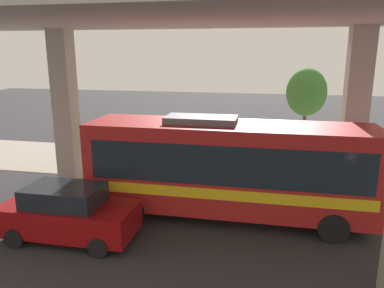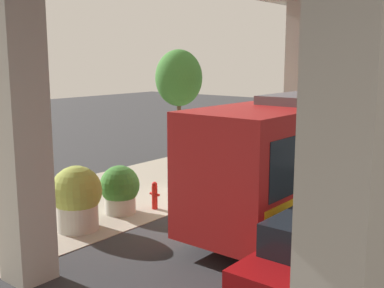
{
  "view_description": "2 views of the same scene",
  "coord_description": "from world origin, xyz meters",
  "px_view_note": "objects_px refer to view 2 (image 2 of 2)",
  "views": [
    {
      "loc": [
        16.37,
        2.97,
        6.09
      ],
      "look_at": [
        0.02,
        -0.41,
        1.94
      ],
      "focal_mm": 35.0,
      "sensor_mm": 36.0,
      "label": 1
    },
    {
      "loc": [
        9.59,
        -11.88,
        4.82
      ],
      "look_at": [
        0.01,
        -0.04,
        2.1
      ],
      "focal_mm": 45.0,
      "sensor_mm": 36.0,
      "label": 2
    }
  ],
  "objects_px": {
    "planter_middle": "(120,189)",
    "fire_hydrant": "(155,195)",
    "parked_car": "(325,261)",
    "planter_back": "(185,169)",
    "street_tree_near": "(179,78)",
    "bus": "(310,150)",
    "planter_front": "(77,198)"
  },
  "relations": [
    {
      "from": "bus",
      "to": "planter_back",
      "type": "xyz_separation_m",
      "value": [
        -4.67,
        -0.37,
        -1.23
      ]
    },
    {
      "from": "fire_hydrant",
      "to": "planter_back",
      "type": "bearing_deg",
      "value": 104.61
    },
    {
      "from": "planter_middle",
      "to": "parked_car",
      "type": "distance_m",
      "value": 7.5
    },
    {
      "from": "planter_back",
      "to": "parked_car",
      "type": "xyz_separation_m",
      "value": [
        7.38,
        -4.59,
        0.08
      ]
    },
    {
      "from": "bus",
      "to": "planter_back",
      "type": "distance_m",
      "value": 4.84
    },
    {
      "from": "planter_front",
      "to": "parked_car",
      "type": "height_order",
      "value": "planter_front"
    },
    {
      "from": "fire_hydrant",
      "to": "planter_back",
      "type": "relative_size",
      "value": 0.58
    },
    {
      "from": "planter_front",
      "to": "planter_back",
      "type": "height_order",
      "value": "planter_front"
    },
    {
      "from": "parked_car",
      "to": "bus",
      "type": "bearing_deg",
      "value": 118.72
    },
    {
      "from": "planter_back",
      "to": "planter_front",
      "type": "bearing_deg",
      "value": -87.92
    },
    {
      "from": "planter_front",
      "to": "planter_back",
      "type": "distance_m",
      "value": 5.02
    },
    {
      "from": "planter_middle",
      "to": "planter_back",
      "type": "relative_size",
      "value": 0.96
    },
    {
      "from": "planter_middle",
      "to": "fire_hydrant",
      "type": "bearing_deg",
      "value": 59.18
    },
    {
      "from": "bus",
      "to": "planter_back",
      "type": "height_order",
      "value": "bus"
    },
    {
      "from": "fire_hydrant",
      "to": "parked_car",
      "type": "relative_size",
      "value": 0.21
    },
    {
      "from": "planter_front",
      "to": "parked_car",
      "type": "distance_m",
      "value": 7.22
    },
    {
      "from": "planter_middle",
      "to": "parked_car",
      "type": "relative_size",
      "value": 0.35
    },
    {
      "from": "planter_front",
      "to": "parked_car",
      "type": "relative_size",
      "value": 0.42
    },
    {
      "from": "planter_front",
      "to": "planter_back",
      "type": "relative_size",
      "value": 1.16
    },
    {
      "from": "fire_hydrant",
      "to": "planter_middle",
      "type": "bearing_deg",
      "value": -120.82
    },
    {
      "from": "fire_hydrant",
      "to": "planter_front",
      "type": "height_order",
      "value": "planter_front"
    },
    {
      "from": "fire_hydrant",
      "to": "street_tree_near",
      "type": "relative_size",
      "value": 0.18
    },
    {
      "from": "bus",
      "to": "parked_car",
      "type": "height_order",
      "value": "bus"
    },
    {
      "from": "planter_back",
      "to": "street_tree_near",
      "type": "xyz_separation_m",
      "value": [
        -3.43,
        3.67,
        3.09
      ]
    },
    {
      "from": "bus",
      "to": "planter_middle",
      "type": "distance_m",
      "value": 6.03
    },
    {
      "from": "street_tree_near",
      "to": "parked_car",
      "type": "height_order",
      "value": "street_tree_near"
    },
    {
      "from": "parked_car",
      "to": "planter_front",
      "type": "bearing_deg",
      "value": -176.64
    },
    {
      "from": "planter_back",
      "to": "planter_middle",
      "type": "bearing_deg",
      "value": -89.8
    },
    {
      "from": "planter_middle",
      "to": "bus",
      "type": "bearing_deg",
      "value": 37.74
    },
    {
      "from": "parked_car",
      "to": "planter_middle",
      "type": "bearing_deg",
      "value": 169.54
    },
    {
      "from": "planter_front",
      "to": "street_tree_near",
      "type": "relative_size",
      "value": 0.36
    },
    {
      "from": "fire_hydrant",
      "to": "planter_front",
      "type": "bearing_deg",
      "value": -98.41
    }
  ]
}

